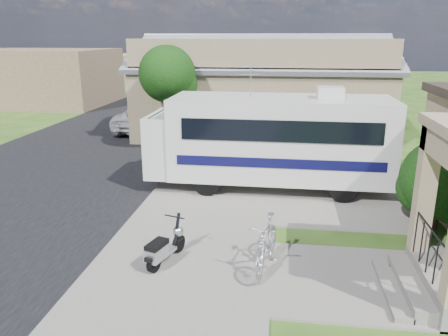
# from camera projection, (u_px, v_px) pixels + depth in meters

# --- Properties ---
(ground) EXTENTS (120.00, 120.00, 0.00)m
(ground) POSITION_uv_depth(u_px,v_px,m) (231.00, 251.00, 10.33)
(ground) COLOR #234412
(street_slab) EXTENTS (9.00, 80.00, 0.02)m
(street_slab) POSITION_uv_depth(u_px,v_px,m) (100.00, 143.00, 20.78)
(street_slab) COLOR black
(street_slab) RESTS_ON ground
(sidewalk_slab) EXTENTS (4.00, 80.00, 0.06)m
(sidewalk_slab) POSITION_uv_depth(u_px,v_px,m) (235.00, 147.00, 19.94)
(sidewalk_slab) COLOR slate
(sidewalk_slab) RESTS_ON ground
(driveway_slab) EXTENTS (7.00, 6.00, 0.05)m
(driveway_slab) POSITION_uv_depth(u_px,v_px,m) (292.00, 190.00, 14.40)
(driveway_slab) COLOR slate
(driveway_slab) RESTS_ON ground
(walk_slab) EXTENTS (4.00, 3.00, 0.05)m
(walk_slab) POSITION_uv_depth(u_px,v_px,m) (369.00, 282.00, 8.99)
(walk_slab) COLOR slate
(walk_slab) RESTS_ON ground
(warehouse) EXTENTS (12.50, 8.40, 5.04)m
(warehouse) POSITION_uv_depth(u_px,v_px,m) (262.00, 94.00, 23.01)
(warehouse) COLOR brown
(warehouse) RESTS_ON ground
(distant_bldg_far) EXTENTS (10.00, 8.00, 4.00)m
(distant_bldg_far) POSITION_uv_depth(u_px,v_px,m) (42.00, 77.00, 32.81)
(distant_bldg_far) COLOR brown
(distant_bldg_far) RESTS_ON ground
(distant_bldg_near) EXTENTS (8.00, 7.00, 3.20)m
(distant_bldg_near) POSITION_uv_depth(u_px,v_px,m) (124.00, 71.00, 44.06)
(distant_bldg_near) COLOR brown
(distant_bldg_near) RESTS_ON ground
(street_tree_a) EXTENTS (2.44, 2.40, 4.58)m
(street_tree_a) POSITION_uv_depth(u_px,v_px,m) (170.00, 77.00, 18.46)
(street_tree_a) COLOR black
(street_tree_a) RESTS_ON ground
(street_tree_b) EXTENTS (2.44, 2.40, 4.73)m
(street_tree_b) POSITION_uv_depth(u_px,v_px,m) (209.00, 61.00, 27.90)
(street_tree_b) COLOR black
(street_tree_b) RESTS_ON ground
(street_tree_c) EXTENTS (2.44, 2.40, 4.42)m
(street_tree_c) POSITION_uv_depth(u_px,v_px,m) (227.00, 59.00, 36.53)
(street_tree_c) COLOR black
(street_tree_c) RESTS_ON ground
(motorhome) EXTENTS (7.79, 2.58, 3.99)m
(motorhome) POSITION_uv_depth(u_px,v_px,m) (271.00, 138.00, 14.19)
(motorhome) COLOR beige
(motorhome) RESTS_ON ground
(shrub) EXTENTS (2.28, 2.18, 2.80)m
(shrub) POSITION_uv_depth(u_px,v_px,m) (444.00, 176.00, 11.25)
(shrub) COLOR black
(shrub) RESTS_ON ground
(scooter) EXTENTS (0.71, 1.43, 0.96)m
(scooter) POSITION_uv_depth(u_px,v_px,m) (164.00, 248.00, 9.57)
(scooter) COLOR black
(scooter) RESTS_ON ground
(bicycle) EXTENTS (0.88, 1.99, 1.16)m
(bicycle) POSITION_uv_depth(u_px,v_px,m) (266.00, 246.00, 9.33)
(bicycle) COLOR #AAABB2
(bicycle) RESTS_ON ground
(pickup_truck) EXTENTS (2.81, 5.47, 1.48)m
(pickup_truck) POSITION_uv_depth(u_px,v_px,m) (150.00, 117.00, 23.56)
(pickup_truck) COLOR silver
(pickup_truck) RESTS_ON ground
(van) EXTENTS (2.61, 6.37, 1.84)m
(van) POSITION_uv_depth(u_px,v_px,m) (169.00, 97.00, 29.89)
(van) COLOR silver
(van) RESTS_ON ground
(garden_hose) EXTENTS (0.38, 0.38, 0.17)m
(garden_hose) POSITION_uv_depth(u_px,v_px,m) (398.00, 269.00, 9.37)
(garden_hose) COLOR #156D1F
(garden_hose) RESTS_ON ground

